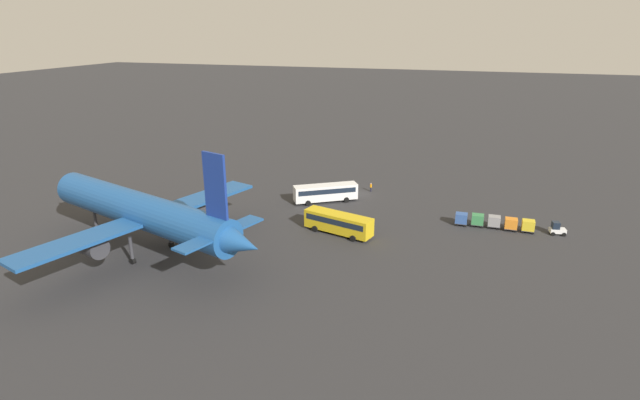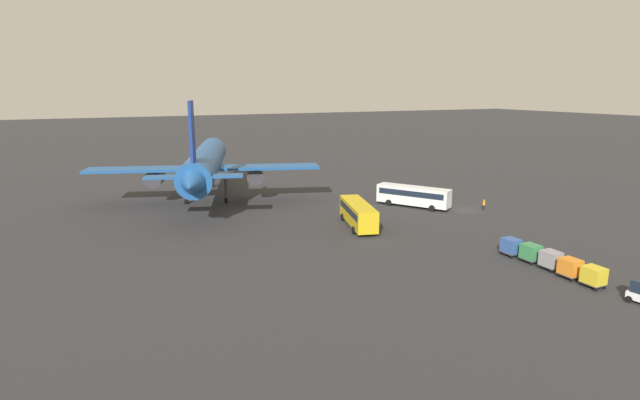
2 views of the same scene
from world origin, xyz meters
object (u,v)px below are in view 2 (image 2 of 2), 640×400
object	(u,v)px
airplane	(205,164)
shuttle_bus_far	(358,212)
worker_person	(484,205)
cargo_cart_yellow	(594,276)
shuttle_bus_near	(413,195)
cargo_cart_green	(531,252)
cargo_cart_orange	(570,267)
cargo_cart_grey	(551,259)
cargo_cart_blue	(511,246)

from	to	relation	value
airplane	shuttle_bus_far	xyz separation A→B (m)	(-24.62, -15.63, -4.53)
worker_person	cargo_cart_yellow	world-z (taller)	cargo_cart_yellow
shuttle_bus_near	cargo_cart_green	distance (m)	27.90
worker_person	cargo_cart_orange	world-z (taller)	cargo_cart_orange
cargo_cart_grey	cargo_cart_green	bearing A→B (deg)	1.34
airplane	cargo_cart_yellow	bearing A→B (deg)	-136.76
airplane	worker_person	size ratio (longest dim) A/B	25.21
shuttle_bus_far	cargo_cart_yellow	xyz separation A→B (m)	(-28.95, -9.83, -0.81)
cargo_cart_orange	cargo_cart_green	distance (m)	5.20
shuttle_bus_far	cargo_cart_blue	xyz separation A→B (m)	(-18.55, -9.73, -0.81)
shuttle_bus_near	cargo_cart_blue	size ratio (longest dim) A/B	5.60
shuttle_bus_far	cargo_cart_orange	world-z (taller)	shuttle_bus_far
cargo_cart_orange	cargo_cart_green	size ratio (longest dim) A/B	1.00
shuttle_bus_near	shuttle_bus_far	bearing A→B (deg)	82.53
cargo_cart_orange	airplane	bearing A→B (deg)	26.52
worker_person	cargo_cart_orange	size ratio (longest dim) A/B	0.84
airplane	cargo_cart_green	world-z (taller)	airplane
cargo_cart_grey	worker_person	bearing A→B (deg)	-28.42
airplane	shuttle_bus_far	world-z (taller)	airplane
airplane	cargo_cart_orange	world-z (taller)	airplane
cargo_cart_green	cargo_cart_blue	size ratio (longest dim) A/B	1.00
cargo_cart_yellow	cargo_cart_blue	xyz separation A→B (m)	(10.40, 0.09, 0.00)
shuttle_bus_far	cargo_cart_green	bearing A→B (deg)	-139.06
cargo_cart_yellow	cargo_cart_blue	world-z (taller)	same
cargo_cart_yellow	cargo_cart_green	bearing A→B (deg)	-1.38
cargo_cart_green	shuttle_bus_near	bearing A→B (deg)	-8.20
shuttle_bus_far	worker_person	bearing A→B (deg)	-75.31
cargo_cart_yellow	cargo_cart_orange	size ratio (longest dim) A/B	1.00
cargo_cart_orange	cargo_cart_grey	bearing A→B (deg)	-6.08
shuttle_bus_near	cargo_cart_green	size ratio (longest dim) A/B	5.60
cargo_cart_orange	cargo_cart_blue	world-z (taller)	same
shuttle_bus_far	airplane	bearing A→B (deg)	48.00
airplane	shuttle_bus_far	bearing A→B (deg)	-129.77
cargo_cart_green	worker_person	bearing A→B (deg)	-31.46
cargo_cart_orange	cargo_cart_blue	size ratio (longest dim) A/B	1.00
cargo_cart_yellow	cargo_cart_green	distance (m)	7.80
cargo_cart_grey	shuttle_bus_near	bearing A→B (deg)	-7.39
airplane	cargo_cart_yellow	xyz separation A→B (m)	(-53.57, -25.46, -5.34)
cargo_cart_yellow	airplane	bearing A→B (deg)	25.42
worker_person	cargo_cart_green	bearing A→B (deg)	148.54
cargo_cart_yellow	cargo_cart_orange	bearing A→B (deg)	0.62
cargo_cart_yellow	cargo_cart_blue	distance (m)	10.40
airplane	worker_person	xyz separation A→B (m)	(-24.98, -38.37, -5.66)
worker_person	cargo_cart_yellow	size ratio (longest dim) A/B	0.84
cargo_cart_orange	cargo_cart_grey	size ratio (longest dim) A/B	1.00
shuttle_bus_far	worker_person	world-z (taller)	shuttle_bus_far
shuttle_bus_far	worker_person	xyz separation A→B (m)	(-0.35, -22.74, -1.13)
shuttle_bus_near	cargo_cart_yellow	xyz separation A→B (m)	(-35.40, 4.16, -0.80)
cargo_cart_green	cargo_cart_blue	xyz separation A→B (m)	(2.60, 0.28, 0.00)
airplane	cargo_cart_orange	size ratio (longest dim) A/B	21.29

